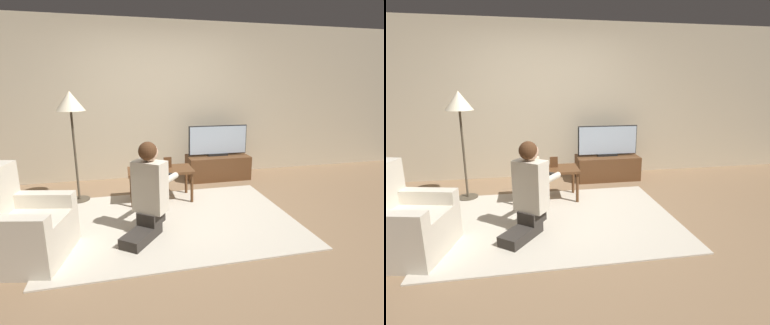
# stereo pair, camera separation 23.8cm
# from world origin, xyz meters

# --- Properties ---
(ground_plane) EXTENTS (10.00, 10.00, 0.00)m
(ground_plane) POSITION_xyz_m (0.00, 0.00, 0.00)
(ground_plane) COLOR #896B4C
(wall_back) EXTENTS (10.00, 0.06, 2.60)m
(wall_back) POSITION_xyz_m (0.00, 1.93, 1.30)
(wall_back) COLOR beige
(wall_back) RESTS_ON ground_plane
(rug) EXTENTS (2.77, 1.98, 0.02)m
(rug) POSITION_xyz_m (0.00, 0.00, 0.01)
(rug) COLOR beige
(rug) RESTS_ON ground_plane
(tv_stand) EXTENTS (1.05, 0.50, 0.40)m
(tv_stand) POSITION_xyz_m (1.01, 1.53, 0.20)
(tv_stand) COLOR brown
(tv_stand) RESTS_ON ground_plane
(tv) EXTENTS (1.01, 0.08, 0.52)m
(tv) POSITION_xyz_m (1.01, 1.53, 0.66)
(tv) COLOR black
(tv) RESTS_ON tv_stand
(coffee_table) EXTENTS (0.88, 0.45, 0.46)m
(coffee_table) POSITION_xyz_m (-0.08, 0.70, 0.40)
(coffee_table) COLOR brown
(coffee_table) RESTS_ON ground_plane
(floor_lamp) EXTENTS (0.37, 0.37, 1.50)m
(floor_lamp) POSITION_xyz_m (-1.20, 0.95, 1.27)
(floor_lamp) COLOR #4C4233
(floor_lamp) RESTS_ON ground_plane
(armchair) EXTENTS (0.85, 0.85, 0.86)m
(armchair) POSITION_xyz_m (-1.51, -0.46, 0.28)
(armchair) COLOR beige
(armchair) RESTS_ON ground_plane
(person_kneeling) EXTENTS (0.70, 0.82, 1.00)m
(person_kneeling) POSITION_xyz_m (-0.33, -0.25, 0.50)
(person_kneeling) COLOR #332D28
(person_kneeling) RESTS_ON rug
(picture_frame) EXTENTS (0.11, 0.01, 0.15)m
(picture_frame) POSITION_xyz_m (0.03, 0.75, 0.53)
(picture_frame) COLOR brown
(picture_frame) RESTS_ON coffee_table
(table_lamp) EXTENTS (0.18, 0.18, 0.17)m
(table_lamp) POSITION_xyz_m (-0.27, 0.70, 0.56)
(table_lamp) COLOR #4C3823
(table_lamp) RESTS_ON coffee_table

